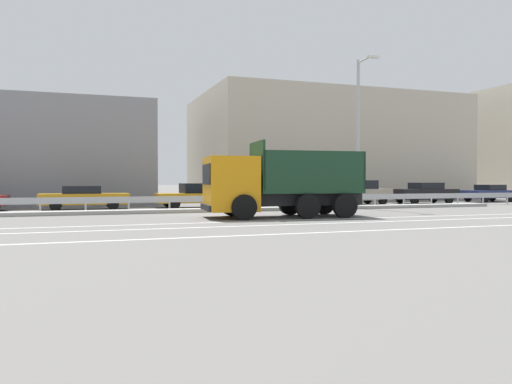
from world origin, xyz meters
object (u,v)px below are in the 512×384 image
(parked_car_3, at_px, (84,197))
(parked_car_7, at_px, (425,193))
(median_road_sign, at_px, (325,187))
(dump_truck, at_px, (263,187))
(parked_car_5, at_px, (278,195))
(parked_car_6, at_px, (359,192))
(parked_car_4, at_px, (197,195))
(parked_car_8, at_px, (489,193))
(street_lamp_1, at_px, (359,127))

(parked_car_3, distance_m, parked_car_7, 22.39)
(median_road_sign, bearing_deg, parked_car_7, 22.37)
(dump_truck, height_order, parked_car_3, dump_truck)
(dump_truck, bearing_deg, parked_car_5, -20.52)
(dump_truck, xyz_separation_m, median_road_sign, (5.33, 4.49, -0.07))
(parked_car_7, bearing_deg, parked_car_3, 91.93)
(parked_car_5, xyz_separation_m, parked_car_6, (5.74, -0.23, 0.10))
(parked_car_4, bearing_deg, dump_truck, -176.21)
(parked_car_5, distance_m, parked_car_7, 10.75)
(median_road_sign, xyz_separation_m, parked_car_3, (-12.58, 3.96, -0.55))
(parked_car_5, bearing_deg, parked_car_8, 94.41)
(median_road_sign, bearing_deg, parked_car_5, 101.35)
(dump_truck, distance_m, parked_car_4, 8.80)
(street_lamp_1, bearing_deg, median_road_sign, 173.44)
(parked_car_7, bearing_deg, parked_car_6, 87.75)
(street_lamp_1, height_order, parked_car_6, street_lamp_1)
(parked_car_6, bearing_deg, parked_car_8, -91.72)
(median_road_sign, relative_size, parked_car_6, 0.53)
(dump_truck, height_order, parked_car_6, dump_truck)
(parked_car_3, relative_size, parked_car_4, 0.96)
(parked_car_3, bearing_deg, street_lamp_1, 73.95)
(median_road_sign, bearing_deg, dump_truck, -139.93)
(parked_car_4, xyz_separation_m, parked_car_5, (5.34, 0.37, -0.02))
(parked_car_7, bearing_deg, parked_car_8, -82.78)
(parked_car_5, bearing_deg, parked_car_4, -81.68)
(parked_car_5, relative_size, parked_car_8, 1.09)
(dump_truck, xyz_separation_m, parked_car_3, (-7.25, 8.45, -0.62))
(parked_car_6, bearing_deg, parked_car_4, 87.69)
(street_lamp_1, height_order, parked_car_7, street_lamp_1)
(dump_truck, xyz_separation_m, parked_car_7, (15.14, 8.52, -0.55))
(parked_car_3, height_order, parked_car_8, parked_car_3)
(parked_car_3, distance_m, parked_car_4, 6.33)
(median_road_sign, distance_m, parked_car_6, 6.52)
(parked_car_7, bearing_deg, street_lamp_1, 120.38)
(parked_car_5, distance_m, parked_car_8, 17.03)
(parked_car_6, bearing_deg, parked_car_7, -97.01)
(dump_truck, relative_size, parked_car_7, 1.56)
(parked_car_6, bearing_deg, median_road_sign, 129.31)
(median_road_sign, distance_m, parked_car_3, 13.20)
(dump_truck, height_order, parked_car_7, dump_truck)
(street_lamp_1, xyz_separation_m, parked_car_7, (7.81, 4.26, -3.88))
(parked_car_6, xyz_separation_m, parked_car_7, (4.99, -0.35, -0.05))
(street_lamp_1, bearing_deg, dump_truck, -149.86)
(median_road_sign, distance_m, street_lamp_1, 3.95)
(parked_car_6, height_order, parked_car_8, parked_car_6)
(median_road_sign, height_order, parked_car_5, median_road_sign)
(parked_car_7, bearing_deg, parked_car_4, 90.99)
(median_road_sign, bearing_deg, parked_car_3, 162.52)
(dump_truck, height_order, street_lamp_1, street_lamp_1)
(parked_car_8, bearing_deg, street_lamp_1, 106.73)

